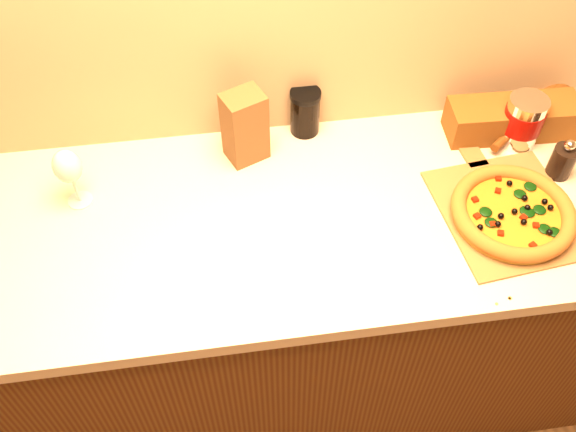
# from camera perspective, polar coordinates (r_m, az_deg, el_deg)

# --- Properties ---
(cabinet) EXTENTS (2.80, 0.65, 0.86)m
(cabinet) POSITION_cam_1_polar(r_m,az_deg,el_deg) (1.99, -0.10, -8.54)
(cabinet) COLOR #4A2210
(cabinet) RESTS_ON ground
(countertop) EXTENTS (2.84, 0.68, 0.04)m
(countertop) POSITION_cam_1_polar(r_m,az_deg,el_deg) (1.62, -0.12, -0.41)
(countertop) COLOR #C0B096
(countertop) RESTS_ON cabinet
(pizza_peel) EXTENTS (0.36, 0.50, 0.01)m
(pizza_peel) POSITION_cam_1_polar(r_m,az_deg,el_deg) (1.70, 18.72, 0.67)
(pizza_peel) COLOR brown
(pizza_peel) RESTS_ON countertop
(pizza) EXTENTS (0.30, 0.30, 0.04)m
(pizza) POSITION_cam_1_polar(r_m,az_deg,el_deg) (1.67, 19.36, 0.29)
(pizza) COLOR #AE812B
(pizza) RESTS_ON pizza_peel
(pepper_grinder) EXTENTS (0.06, 0.06, 0.12)m
(pepper_grinder) POSITION_cam_1_polar(r_m,az_deg,el_deg) (1.81, 23.22, 4.54)
(pepper_grinder) COLOR black
(pepper_grinder) RESTS_ON countertop
(rolling_pin) EXTENTS (0.35, 0.28, 0.06)m
(rolling_pin) POSITION_cam_1_polar(r_m,az_deg,el_deg) (1.96, 21.14, 8.79)
(rolling_pin) COLOR #58330F
(rolling_pin) RESTS_ON countertop
(coffee_canister) EXTENTS (0.11, 0.11, 0.15)m
(coffee_canister) POSITION_cam_1_polar(r_m,az_deg,el_deg) (1.84, 20.15, 8.00)
(coffee_canister) COLOR silver
(coffee_canister) RESTS_ON countertop
(bread_bag) EXTENTS (0.36, 0.13, 0.10)m
(bread_bag) POSITION_cam_1_polar(r_m,az_deg,el_deg) (1.88, 19.32, 8.19)
(bread_bag) COLOR #623012
(bread_bag) RESTS_ON countertop
(wine_glass) EXTENTS (0.07, 0.07, 0.17)m
(wine_glass) POSITION_cam_1_polar(r_m,az_deg,el_deg) (1.63, -18.99, 4.09)
(wine_glass) COLOR silver
(wine_glass) RESTS_ON countertop
(paper_bag) EXTENTS (0.13, 0.12, 0.20)m
(paper_bag) POSITION_cam_1_polar(r_m,az_deg,el_deg) (1.68, -3.86, 7.92)
(paper_bag) COLOR brown
(paper_bag) RESTS_ON countertop
(dark_jar) EXTENTS (0.08, 0.08, 0.14)m
(dark_jar) POSITION_cam_1_polar(r_m,az_deg,el_deg) (1.77, 1.52, 9.27)
(dark_jar) COLOR black
(dark_jar) RESTS_ON countertop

